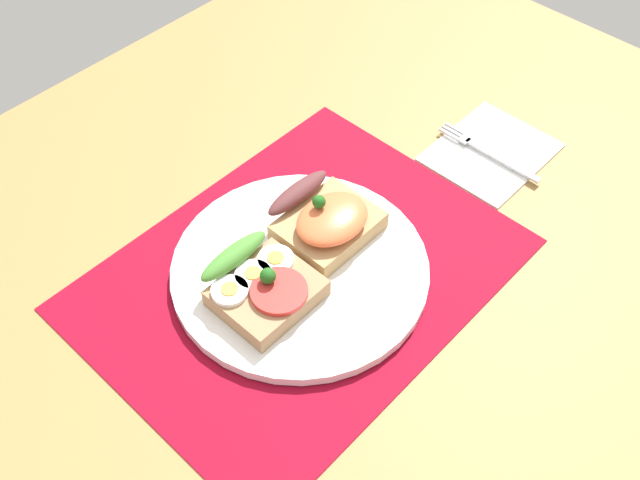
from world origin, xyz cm
name	(u,v)px	position (x,y,z in cm)	size (l,w,h in cm)	color
ground_plane	(301,284)	(0.00, 0.00, -1.60)	(120.00, 90.00, 3.20)	olive
placemat	(300,273)	(0.00, 0.00, 0.15)	(42.62, 32.51, 0.30)	maroon
plate	(300,269)	(0.00, 0.00, 0.86)	(26.46, 26.46, 1.12)	white
sandwich_egg_tomato	(262,286)	(-5.19, 0.08, 3.00)	(9.50, 9.85, 4.30)	#A47C55
sandwich_salmon	(326,220)	(5.07, 1.14, 3.52)	(10.02, 9.52, 5.77)	tan
napkin	(491,151)	(28.62, -3.89, 0.30)	(14.26, 11.73, 0.60)	white
fork	(486,151)	(27.83, -3.61, 0.76)	(1.62, 13.73, 0.32)	#B7B7BC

